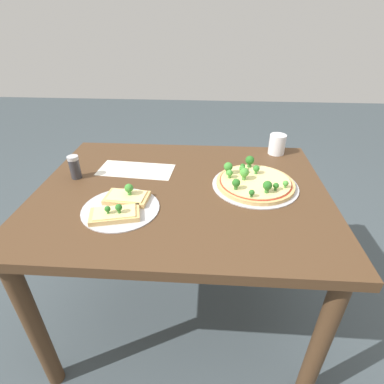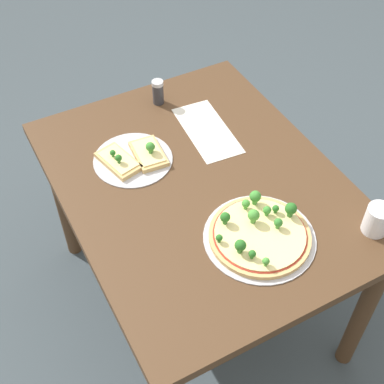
{
  "view_description": "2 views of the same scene",
  "coord_description": "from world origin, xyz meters",
  "px_view_note": "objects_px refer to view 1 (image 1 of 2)",
  "views": [
    {
      "loc": [
        0.1,
        -0.97,
        1.28
      ],
      "look_at": [
        0.04,
        -0.05,
        0.72
      ],
      "focal_mm": 28.0,
      "sensor_mm": 36.0,
      "label": 1
    },
    {
      "loc": [
        1.03,
        -0.58,
        1.93
      ],
      "look_at": [
        0.04,
        -0.05,
        0.72
      ],
      "focal_mm": 50.0,
      "sensor_mm": 36.0,
      "label": 2
    }
  ],
  "objects_px": {
    "pizza_tray_whole": "(254,182)",
    "condiment_shaker": "(75,167)",
    "dining_table": "(182,209)",
    "pizza_tray_slice": "(121,206)",
    "drinking_cup": "(277,144)"
  },
  "relations": [
    {
      "from": "dining_table",
      "to": "pizza_tray_whole",
      "type": "relative_size",
      "value": 3.33
    },
    {
      "from": "pizza_tray_whole",
      "to": "drinking_cup",
      "type": "xyz_separation_m",
      "value": [
        0.14,
        0.31,
        0.03
      ]
    },
    {
      "from": "pizza_tray_whole",
      "to": "pizza_tray_slice",
      "type": "relative_size",
      "value": 1.25
    },
    {
      "from": "drinking_cup",
      "to": "condiment_shaker",
      "type": "height_order",
      "value": "condiment_shaker"
    },
    {
      "from": "pizza_tray_whole",
      "to": "drinking_cup",
      "type": "height_order",
      "value": "drinking_cup"
    },
    {
      "from": "dining_table",
      "to": "condiment_shaker",
      "type": "distance_m",
      "value": 0.46
    },
    {
      "from": "dining_table",
      "to": "drinking_cup",
      "type": "bearing_deg",
      "value": 40.59
    },
    {
      "from": "pizza_tray_whole",
      "to": "pizza_tray_slice",
      "type": "xyz_separation_m",
      "value": [
        -0.47,
        -0.19,
        -0.0
      ]
    },
    {
      "from": "pizza_tray_whole",
      "to": "condiment_shaker",
      "type": "relative_size",
      "value": 3.49
    },
    {
      "from": "drinking_cup",
      "to": "condiment_shaker",
      "type": "distance_m",
      "value": 0.89
    },
    {
      "from": "drinking_cup",
      "to": "condiment_shaker",
      "type": "bearing_deg",
      "value": -160.73
    },
    {
      "from": "pizza_tray_slice",
      "to": "drinking_cup",
      "type": "distance_m",
      "value": 0.78
    },
    {
      "from": "dining_table",
      "to": "drinking_cup",
      "type": "relative_size",
      "value": 11.94
    },
    {
      "from": "dining_table",
      "to": "condiment_shaker",
      "type": "height_order",
      "value": "condiment_shaker"
    },
    {
      "from": "drinking_cup",
      "to": "pizza_tray_slice",
      "type": "bearing_deg",
      "value": -140.36
    }
  ]
}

